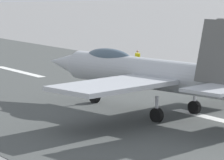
# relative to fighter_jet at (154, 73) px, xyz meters

# --- Properties ---
(fighter_jet) EXTENTS (17.08, 14.99, 5.54)m
(fighter_jet) POSITION_rel_fighter_jet_xyz_m (0.00, 0.00, 0.00)
(fighter_jet) COLOR #A8ACB3
(fighter_jet) RESTS_ON ground
(crew_person) EXTENTS (0.69, 0.36, 1.58)m
(crew_person) POSITION_rel_fighter_jet_xyz_m (16.75, -11.21, -1.56)
(crew_person) COLOR #1E2338
(crew_person) RESTS_ON ground
(marker_cone_far) EXTENTS (0.44, 0.44, 0.55)m
(marker_cone_far) POSITION_rel_fighter_jet_xyz_m (24.71, -14.56, -2.07)
(marker_cone_far) COLOR orange
(marker_cone_far) RESTS_ON ground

